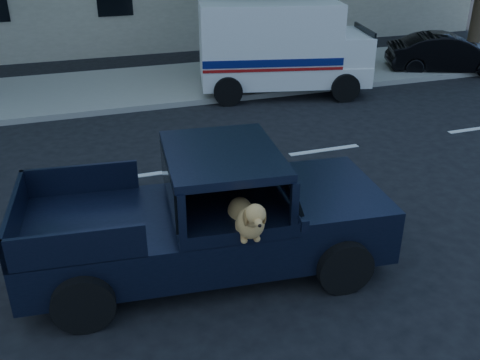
{
  "coord_description": "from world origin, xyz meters",
  "views": [
    {
      "loc": [
        -1.08,
        -5.95,
        4.45
      ],
      "look_at": [
        0.87,
        -0.24,
        1.48
      ],
      "focal_mm": 40.0,
      "sensor_mm": 36.0,
      "label": 1
    }
  ],
  "objects": [
    {
      "name": "ground",
      "position": [
        0.0,
        0.0,
        0.0
      ],
      "size": [
        120.0,
        120.0,
        0.0
      ],
      "primitive_type": "plane",
      "color": "black",
      "rests_on": "ground"
    },
    {
      "name": "far_sidewalk",
      "position": [
        0.0,
        9.2,
        0.07
      ],
      "size": [
        60.0,
        4.0,
        0.15
      ],
      "primitive_type": "cube",
      "color": "gray",
      "rests_on": "ground"
    },
    {
      "name": "lane_stripes",
      "position": [
        2.0,
        3.4,
        0.01
      ],
      "size": [
        21.6,
        0.14,
        0.01
      ],
      "primitive_type": null,
      "color": "silver",
      "rests_on": "ground"
    },
    {
      "name": "pickup_truck",
      "position": [
        0.44,
        0.15,
        0.59
      ],
      "size": [
        5.04,
        2.73,
        1.74
      ],
      "rotation": [
        0.0,
        0.0,
        -0.1
      ],
      "color": "black",
      "rests_on": "ground"
    },
    {
      "name": "mail_truck",
      "position": [
        4.68,
        7.64,
        1.09
      ],
      "size": [
        4.89,
        3.14,
        2.49
      ],
      "rotation": [
        0.0,
        0.0,
        -0.22
      ],
      "color": "silver",
      "rests_on": "ground"
    },
    {
      "name": "parked_sedan",
      "position": [
        10.55,
        7.88,
        0.61
      ],
      "size": [
        2.59,
        3.9,
        1.21
      ],
      "primitive_type": "imported",
      "rotation": [
        0.0,
        0.0,
        1.18
      ],
      "color": "black",
      "rests_on": "ground"
    }
  ]
}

